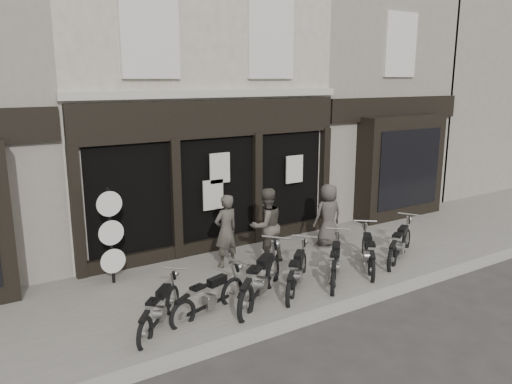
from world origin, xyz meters
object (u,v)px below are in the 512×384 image
man_right (328,215)px  advert_sign_post (111,240)px  man_left (226,231)px  motorcycle_3 (297,275)px  motorcycle_0 (160,312)px  man_centre (266,225)px  motorcycle_2 (261,283)px  motorcycle_4 (335,266)px  motorcycle_1 (210,300)px  motorcycle_6 (400,247)px  motorcycle_5 (368,255)px

man_right → advert_sign_post: 5.53m
man_left → motorcycle_3: bearing=100.5°
motorcycle_0 → man_centre: (3.34, 1.62, 0.66)m
man_centre → motorcycle_2: bearing=50.8°
motorcycle_0 → motorcycle_4: size_ratio=0.91×
motorcycle_1 → motorcycle_6: size_ratio=0.94×
advert_sign_post → motorcycle_1: bearing=-65.2°
motorcycle_1 → motorcycle_4: (3.08, -0.02, 0.04)m
motorcycle_4 → motorcycle_1: bearing=133.9°
motorcycle_3 → man_centre: bearing=36.5°
motorcycle_2 → man_left: size_ratio=1.15×
motorcycle_1 → motorcycle_0: bearing=161.7°
advert_sign_post → motorcycle_3: bearing=-36.9°
motorcycle_4 → man_right: 2.29m
motorcycle_3 → motorcycle_5: 2.14m
motorcycle_2 → motorcycle_4: size_ratio=1.20×
motorcycle_1 → advert_sign_post: bearing=98.4°
man_left → man_right: bearing=169.7°
man_centre → advert_sign_post: size_ratio=0.81×
motorcycle_1 → motorcycle_5: bearing=-15.9°
motorcycle_5 → man_left: man_left is taller
motorcycle_0 → motorcycle_2: (2.09, -0.06, 0.09)m
motorcycle_6 → man_right: (-0.82, 1.71, 0.53)m
motorcycle_4 → motorcycle_5: motorcycle_4 is taller
motorcycle_1 → man_centre: man_centre is taller
motorcycle_1 → man_right: bearing=4.8°
motorcycle_0 → motorcycle_3: motorcycle_3 is taller
motorcycle_4 → man_left: size_ratio=0.96×
motorcycle_6 → man_left: man_left is taller
motorcycle_1 → advert_sign_post: size_ratio=0.83×
man_left → advert_sign_post: bearing=-17.9°
motorcycle_4 → motorcycle_5: bearing=-40.0°
motorcycle_2 → motorcycle_6: motorcycle_2 is taller
motorcycle_1 → man_left: 2.44m
advert_sign_post → man_right: bearing=-6.4°
motorcycle_5 → man_left: bearing=95.7°
motorcycle_6 → man_left: 4.26m
motorcycle_3 → motorcycle_4: (1.03, -0.03, 0.00)m
motorcycle_3 → motorcycle_4: 1.03m
man_left → man_right: size_ratio=1.04×
motorcycle_3 → man_left: bearing=65.9°
motorcycle_0 → motorcycle_1: 0.98m
man_centre → man_right: (2.03, 0.13, -0.08)m
man_left → man_centre: man_centre is taller
motorcycle_3 → man_right: 2.99m
motorcycle_1 → motorcycle_3: bearing=-17.0°
motorcycle_5 → advert_sign_post: bearing=105.8°
motorcycle_2 → motorcycle_3: (0.94, 0.04, -0.05)m
motorcycle_3 → motorcycle_4: motorcycle_4 is taller
motorcycle_0 → advert_sign_post: bearing=46.7°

